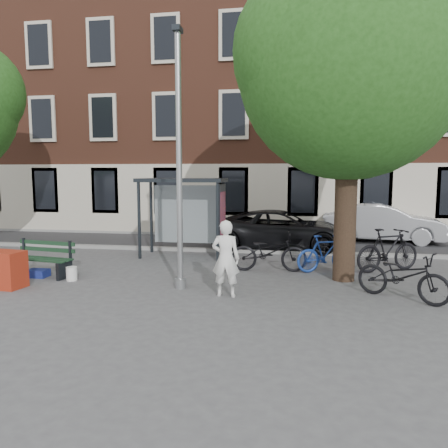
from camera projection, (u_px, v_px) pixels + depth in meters
ground at (181, 288)px, 10.64m from camera, size 90.00×90.00×0.00m
road at (226, 243)px, 17.49m from camera, size 40.00×4.00×0.01m
curb_near at (217, 250)px, 15.53m from camera, size 40.00×0.25×0.12m
curb_far at (234, 235)px, 19.45m from camera, size 40.00×0.25×0.12m
building_row at (245, 91)px, 22.57m from camera, size 30.00×8.00×14.00m
lamppost at (179, 173)px, 10.32m from camera, size 0.28×0.35×6.11m
tree_right at (351, 57)px, 10.69m from camera, size 5.76×5.60×8.20m
bus_shelter at (195, 199)px, 14.54m from camera, size 2.85×1.45×2.62m
painter at (226, 258)px, 9.84m from camera, size 0.65×0.43×1.75m
bench at (42, 261)px, 11.84m from camera, size 1.88×0.86×0.93m
bike_a at (269, 252)px, 12.41m from camera, size 2.19×0.88×1.13m
bike_b at (326, 253)px, 12.36m from camera, size 1.81×1.19×1.06m
bike_c at (403, 276)px, 9.59m from camera, size 2.11×1.77×1.08m
bike_d at (388, 250)px, 12.36m from camera, size 2.10×1.51×1.25m
car_dark at (281, 230)px, 16.07m from camera, size 5.20×2.45×1.44m
car_silver at (383, 223)px, 17.67m from camera, size 4.88×2.14×1.56m
red_stand at (5, 270)px, 10.63m from camera, size 0.97×0.71×0.90m
blue_crate at (38, 273)px, 11.77m from camera, size 0.56×0.41×0.20m
bucket_b at (72, 274)px, 11.37m from camera, size 0.30×0.30×0.36m
bucket_c at (2, 276)px, 11.15m from camera, size 0.35×0.35×0.36m
notice_sign at (349, 229)px, 11.45m from camera, size 0.32×0.06×1.86m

